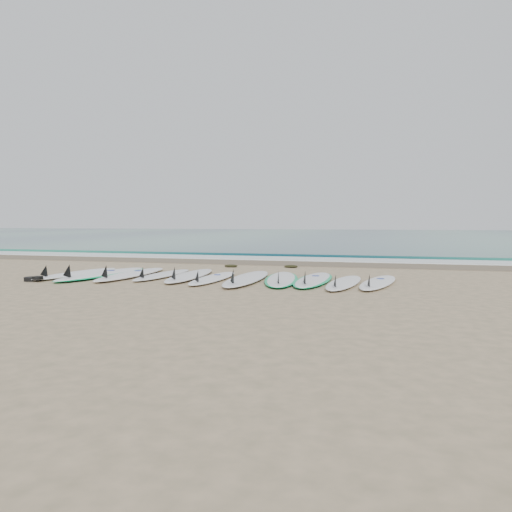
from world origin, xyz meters
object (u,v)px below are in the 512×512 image
(surfboard_5, at_px, (212,278))
(surfboard_10, at_px, (378,282))
(leash_coil, at_px, (34,279))
(surfboard_0, at_px, (75,273))

(surfboard_5, xyz_separation_m, surfboard_10, (3.18, 0.16, 0.00))
(surfboard_10, relative_size, leash_coil, 5.42)
(surfboard_0, relative_size, surfboard_10, 1.05)
(surfboard_5, bearing_deg, surfboard_0, 178.79)
(leash_coil, bearing_deg, surfboard_5, 17.50)
(surfboard_0, bearing_deg, leash_coil, -95.37)
(leash_coil, bearing_deg, surfboard_0, 79.48)
(surfboard_0, relative_size, leash_coil, 5.71)
(surfboard_10, distance_m, leash_coil, 6.62)
(surfboard_0, height_order, surfboard_5, surfboard_0)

